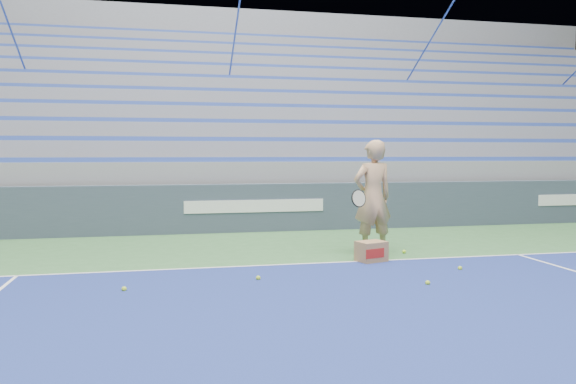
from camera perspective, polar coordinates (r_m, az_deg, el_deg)
The scene contains 10 objects.
sponsor_barrier at distance 12.96m, azimuth -3.44°, elevation -1.59°, with size 30.00×0.32×1.10m.
bleachers at distance 18.58m, azimuth -6.12°, elevation 5.66°, with size 31.00×9.15×7.30m.
tennis_player at distance 10.12m, azimuth 8.60°, elevation -0.53°, with size 1.01×0.91×2.04m.
ball_box at distance 9.47m, azimuth 8.46°, elevation -6.01°, with size 0.54×0.47×0.34m.
tennis_ball_0 at distance 8.08m, azimuth -3.04°, elevation -8.72°, with size 0.07×0.07×0.07m, color #BEE82F.
tennis_ball_1 at distance 10.37m, azimuth 11.71°, elevation -5.95°, with size 0.07×0.07×0.07m, color #BEE82F.
tennis_ball_2 at distance 9.95m, azimuth 9.79°, elevation -6.35°, with size 0.07×0.07×0.07m, color #BEE82F.
tennis_ball_3 at distance 9.13m, azimuth 17.08°, elevation -7.41°, with size 0.07×0.07×0.07m, color #BEE82F.
tennis_ball_4 at distance 8.00m, azimuth 14.00°, elevation -8.95°, with size 0.07×0.07×0.07m, color #BEE82F.
tennis_ball_5 at distance 7.74m, azimuth -16.32°, elevation -9.44°, with size 0.07×0.07×0.07m, color #BEE82F.
Camera 1 is at (-1.91, 3.13, 1.81)m, focal length 35.00 mm.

